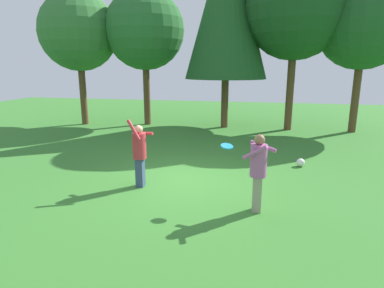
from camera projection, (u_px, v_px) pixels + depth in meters
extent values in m
plane|color=#387A2D|center=(181.00, 180.00, 8.68)|extent=(40.00, 40.00, 0.00)
cube|color=#38476B|center=(140.00, 172.00, 8.17)|extent=(0.19, 0.22, 0.74)
cylinder|color=#B72D38|center=(139.00, 146.00, 8.00)|extent=(0.34, 0.34, 0.64)
sphere|color=tan|center=(139.00, 129.00, 7.91)|extent=(0.21, 0.21, 0.21)
cylinder|color=#B72D38|center=(143.00, 133.00, 8.11)|extent=(0.55, 0.22, 0.12)
cylinder|color=#B72D38|center=(134.00, 130.00, 7.73)|extent=(0.38, 0.17, 0.50)
cube|color=gray|center=(257.00, 194.00, 6.76)|extent=(0.19, 0.22, 0.77)
cylinder|color=#A85693|center=(259.00, 161.00, 6.59)|extent=(0.34, 0.34, 0.67)
sphere|color=#8C6647|center=(260.00, 140.00, 6.48)|extent=(0.22, 0.22, 0.22)
cylinder|color=#A85693|center=(255.00, 153.00, 6.38)|extent=(0.51, 0.28, 0.37)
cylinder|color=#A85693|center=(263.00, 146.00, 6.69)|extent=(0.56, 0.30, 0.20)
cylinder|color=#2393D1|center=(227.00, 146.00, 6.95)|extent=(0.38, 0.38, 0.09)
sphere|color=white|center=(301.00, 163.00, 9.84)|extent=(0.25, 0.25, 0.25)
sphere|color=yellow|center=(263.00, 171.00, 9.08)|extent=(0.21, 0.21, 0.21)
cylinder|color=brown|center=(147.00, 90.00, 16.64)|extent=(0.34, 0.34, 3.55)
sphere|color=#28662D|center=(145.00, 30.00, 15.95)|extent=(3.90, 3.90, 3.90)
cylinder|color=brown|center=(290.00, 86.00, 15.13)|extent=(0.35, 0.35, 4.11)
sphere|color=#19471E|center=(296.00, 8.00, 14.33)|extent=(4.52, 4.52, 4.52)
cylinder|color=brown|center=(225.00, 83.00, 15.74)|extent=(0.35, 0.35, 4.33)
cone|color=#1E5123|center=(227.00, 2.00, 14.88)|extent=(3.89, 3.89, 6.92)
cylinder|color=brown|center=(356.00, 93.00, 14.65)|extent=(0.34, 0.34, 3.59)
sphere|color=#1E5123|center=(364.00, 23.00, 13.96)|extent=(3.95, 3.95, 3.95)
cylinder|color=brown|center=(83.00, 91.00, 16.71)|extent=(0.34, 0.34, 3.48)
sphere|color=#337033|center=(78.00, 32.00, 16.04)|extent=(3.83, 3.83, 3.83)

